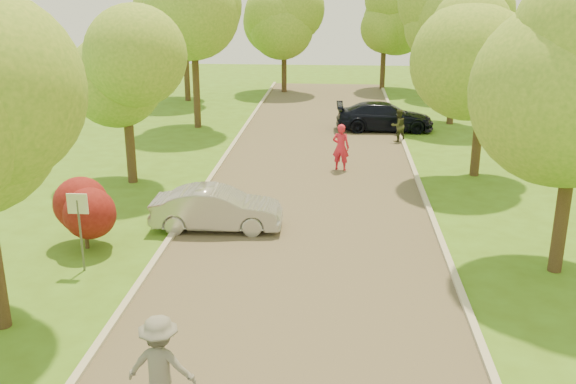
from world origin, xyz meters
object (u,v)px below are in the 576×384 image
(dark_sedan, at_px, (385,117))
(person_striped, at_px, (341,147))
(silver_sedan, at_px, (217,209))
(street_sign, at_px, (79,216))
(skateboarder, at_px, (161,366))
(person_olive, at_px, (398,125))

(dark_sedan, relative_size, person_striped, 2.60)
(silver_sedan, bearing_deg, dark_sedan, -24.31)
(dark_sedan, bearing_deg, street_sign, 151.82)
(silver_sedan, relative_size, skateboarder, 2.15)
(street_sign, xyz_separation_m, person_striped, (6.83, 10.32, -0.60))
(silver_sedan, distance_m, person_olive, 13.91)
(silver_sedan, bearing_deg, person_striped, -30.53)
(dark_sedan, distance_m, skateboarder, 24.50)
(silver_sedan, relative_size, dark_sedan, 0.80)
(silver_sedan, bearing_deg, street_sign, 136.19)
(dark_sedan, bearing_deg, person_olive, -169.95)
(person_olive, bearing_deg, person_striped, 32.64)
(street_sign, bearing_deg, dark_sedan, 63.23)
(person_olive, bearing_deg, silver_sedan, 32.08)
(silver_sedan, bearing_deg, skateboarder, -177.09)
(person_olive, bearing_deg, dark_sedan, -108.13)
(skateboarder, xyz_separation_m, person_olive, (5.84, 21.44, -0.27))
(street_sign, xyz_separation_m, silver_sedan, (3.00, 3.33, -0.90))
(silver_sedan, bearing_deg, person_olive, -30.11)
(street_sign, relative_size, skateboarder, 1.16)
(dark_sedan, xyz_separation_m, person_olive, (0.50, -2.47, 0.06))
(dark_sedan, bearing_deg, skateboarder, 166.00)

